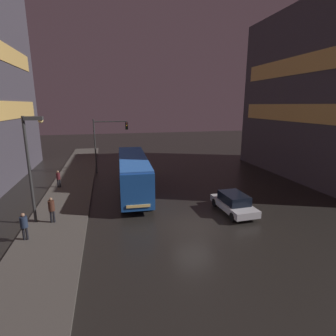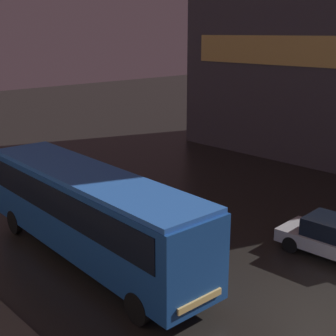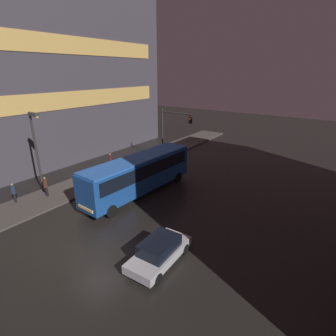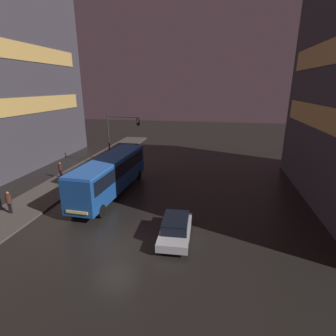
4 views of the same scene
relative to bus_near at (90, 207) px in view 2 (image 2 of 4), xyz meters
The scene contains 2 objects.
ground_plane 8.56m from the bus_near, 67.15° to the right, with size 120.00×120.00×0.00m, color black.
bus_near is the anchor object (origin of this frame).
Camera 2 is at (-12.07, -5.71, 8.19)m, focal length 50.00 mm.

